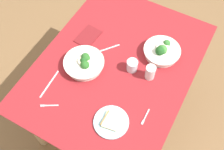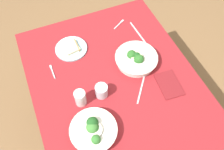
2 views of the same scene
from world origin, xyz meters
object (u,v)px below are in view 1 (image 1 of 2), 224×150
Objects in this scene: fork_by_near_bowl at (145,117)px; napkin_folded_upper at (88,36)px; table_knife_left at (106,49)px; broccoli_bowl_near at (84,63)px; fork_by_far_bowl at (49,106)px; table_knife_right at (49,84)px; bread_side_plate at (111,122)px; broccoli_bowl_far at (162,51)px; water_glass_side at (132,65)px; water_glass_center at (150,72)px.

fork_by_near_bowl is 0.73m from napkin_folded_upper.
broccoli_bowl_near is at bearing -158.20° from table_knife_left.
fork_by_far_bowl and table_knife_right have the same top height.
fork_by_near_bowl is at bearing 94.68° from table_knife_right.
bread_side_plate is 2.08× the size of fork_by_far_bowl.
fork_by_near_bowl is at bearing 127.24° from bread_side_plate.
fork_by_near_bowl is at bearing 59.56° from napkin_folded_upper.
napkin_folded_upper is (-0.59, -0.07, 0.00)m from fork_by_far_bowl.
broccoli_bowl_near is 1.45× the size of napkin_folded_upper.
broccoli_bowl_far is 0.54m from napkin_folded_upper.
fork_by_far_bowl is at bearing -33.87° from water_glass_side.
fork_by_far_bowl is (0.49, -0.33, -0.04)m from water_glass_side.
fork_by_near_bowl is 0.65m from table_knife_right.
water_glass_center reaches higher than bread_side_plate.
broccoli_bowl_far reaches higher than water_glass_side.
broccoli_bowl_near is at bearing 147.83° from table_knife_right.
fork_by_near_bowl is (0.48, 0.10, -0.04)m from broccoli_bowl_far.
bread_side_plate is 0.21m from fork_by_near_bowl.
broccoli_bowl_near is at bearing -71.89° from water_glass_center.
broccoli_bowl_far is at bearing -29.30° from table_knife_left.
broccoli_bowl_near is 2.45× the size of fork_by_near_bowl.
bread_side_plate is at bearing -5.86° from broccoli_bowl_far.
napkin_folded_upper reaches higher than table_knife_left.
bread_side_plate is 0.54m from table_knife_left.
water_glass_side is at bearing -65.72° from table_knife_left.
bread_side_plate is at bearing 82.39° from table_knife_right.
bread_side_plate is 0.98× the size of table_knife_right.
bread_side_plate is 0.40m from fork_by_far_bowl.
table_knife_right is (0.36, -0.42, -0.04)m from water_glass_side.
fork_by_near_bowl is (0.27, 0.23, -0.04)m from water_glass_side.
napkin_folded_upper reaches higher than fork_by_far_bowl.
table_knife_left is 0.17m from napkin_folded_upper.
fork_by_far_bowl is 0.93× the size of fork_by_near_bowl.
napkin_folded_upper is at bearing -121.56° from fork_by_near_bowl.
table_knife_left is (-0.06, -0.36, -0.05)m from water_glass_center.
bread_side_plate is (0.27, 0.35, -0.03)m from broccoli_bowl_near.
water_glass_center is 0.13m from water_glass_side.
bread_side_plate reaches higher than napkin_folded_upper.
bread_side_plate is 1.93× the size of fork_by_near_bowl.
water_glass_side is 0.37× the size of table_knife_right.
bread_side_plate is at bearing 162.75° from fork_by_far_bowl.
water_glass_side is 0.44× the size of napkin_folded_upper.
broccoli_bowl_near is at bearing 26.31° from napkin_folded_upper.
broccoli_bowl_near reaches higher than fork_by_near_bowl.
napkin_folded_upper is at bearing -78.34° from broccoli_bowl_far.
water_glass_center is 1.02× the size of fork_by_far_bowl.
fork_by_far_bowl is at bearing 6.98° from napkin_folded_upper.
broccoli_bowl_far is 1.18× the size of bread_side_plate.
water_glass_center is (-0.14, 0.42, 0.02)m from broccoli_bowl_near.
table_knife_left is at bearing 163.35° from broccoli_bowl_near.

